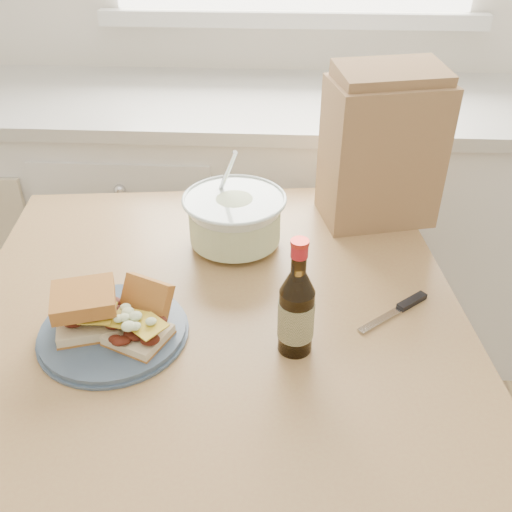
# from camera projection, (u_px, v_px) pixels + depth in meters

# --- Properties ---
(cabinet_run) EXTENTS (2.50, 0.64, 0.94)m
(cabinet_run) POSITION_uv_depth(u_px,v_px,m) (285.00, 221.00, 2.10)
(cabinet_run) COLOR white
(cabinet_run) RESTS_ON ground
(dining_table) EXTENTS (1.09, 1.09, 0.82)m
(dining_table) POSITION_uv_depth(u_px,v_px,m) (217.00, 349.00, 1.21)
(dining_table) COLOR #A7854F
(dining_table) RESTS_ON ground
(plate) EXTENTS (0.27, 0.27, 0.02)m
(plate) POSITION_uv_depth(u_px,v_px,m) (113.00, 331.00, 1.07)
(plate) COLOR #42556C
(plate) RESTS_ON dining_table
(sandwich_left) EXTENTS (0.14, 0.13, 0.08)m
(sandwich_left) POSITION_uv_depth(u_px,v_px,m) (86.00, 310.00, 1.04)
(sandwich_left) COLOR beige
(sandwich_left) RESTS_ON plate
(sandwich_right) EXTENTS (0.13, 0.17, 0.09)m
(sandwich_right) POSITION_uv_depth(u_px,v_px,m) (140.00, 319.00, 1.04)
(sandwich_right) COLOR beige
(sandwich_right) RESTS_ON plate
(coleslaw_bowl) EXTENTS (0.24, 0.24, 0.23)m
(coleslaw_bowl) POSITION_uv_depth(u_px,v_px,m) (235.00, 221.00, 1.30)
(coleslaw_bowl) COLOR silver
(coleslaw_bowl) RESTS_ON dining_table
(beer_bottle) EXTENTS (0.07, 0.07, 0.23)m
(beer_bottle) POSITION_uv_depth(u_px,v_px,m) (296.00, 311.00, 0.99)
(beer_bottle) COLOR black
(beer_bottle) RESTS_ON dining_table
(knife) EXTENTS (0.15, 0.13, 0.01)m
(knife) POSITION_uv_depth(u_px,v_px,m) (404.00, 306.00, 1.13)
(knife) COLOR silver
(knife) RESTS_ON dining_table
(paper_bag) EXTENTS (0.29, 0.23, 0.34)m
(paper_bag) POSITION_uv_depth(u_px,v_px,m) (381.00, 153.00, 1.35)
(paper_bag) COLOR #977449
(paper_bag) RESTS_ON dining_table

